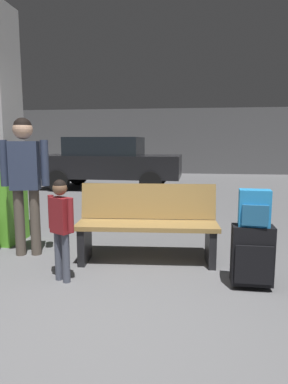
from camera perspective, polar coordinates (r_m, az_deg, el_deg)
The scene contains 8 objects.
ground_plane at distance 6.45m, azimuth 1.83°, elevation -4.43°, with size 18.00×18.00×0.10m, color slate.
garage_back_wall at distance 15.14m, azimuth 5.21°, elevation 8.41°, with size 18.00×0.12×2.80m, color #565658.
bench at distance 3.97m, azimuth 0.56°, elevation -5.29°, with size 1.63×0.63×0.89m.
suitcase at distance 3.43m, azimuth 17.58°, elevation -10.03°, with size 0.38×0.24×0.60m.
backpack_bright at distance 3.31m, azimuth 17.91°, elevation -2.62°, with size 0.29×0.21×0.34m.
child at distance 3.45m, azimuth -13.67°, elevation -4.45°, with size 0.31×0.26×1.02m.
adult at distance 4.32m, azimuth -19.23°, elevation 3.19°, with size 0.56×0.26×1.66m.
parked_car_far at distance 10.15m, azimuth -5.81°, elevation 5.09°, with size 4.14×1.87×1.51m.
Camera 1 is at (0.61, -2.26, 1.38)m, focal length 32.02 mm.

